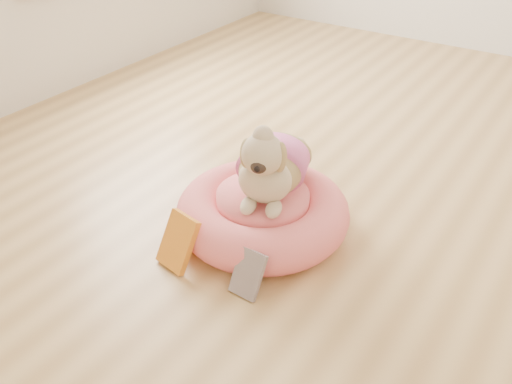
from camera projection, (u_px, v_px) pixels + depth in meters
The scene contains 5 objects.
floor at pixel (349, 177), 2.79m from camera, with size 4.50×4.50×0.00m, color #B1844A.
pet_bed at pixel (263, 213), 2.37m from camera, with size 0.72×0.72×0.19m.
dog at pixel (271, 152), 2.24m from camera, with size 0.34×0.50×0.36m, color olive, non-canonical shape.
book_yellow at pixel (178, 242), 2.18m from camera, with size 0.14×0.03×0.22m, color yellow.
book_white at pixel (248, 274), 2.06m from camera, with size 0.11×0.02×0.17m, color silver.
Camera 1 is at (0.94, -2.24, 1.44)m, focal length 40.00 mm.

